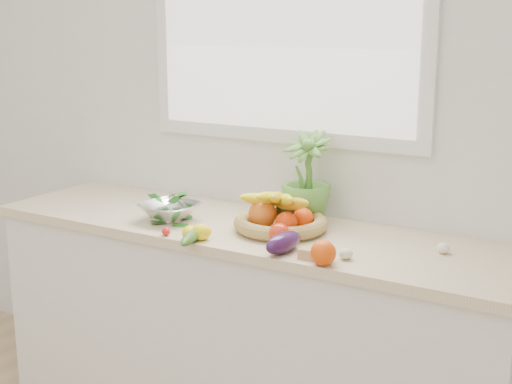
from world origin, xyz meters
The scene contains 20 objects.
back_wall centered at (0.00, 2.25, 1.35)m, with size 4.50×0.02×2.70m, color white.
counter_cabinet centered at (0.00, 1.95, 0.43)m, with size 2.20×0.58×0.86m, color silver.
countertop centered at (0.00, 1.95, 0.88)m, with size 2.24×0.62×0.04m, color beige.
window_frame centered at (0.00, 2.23, 1.75)m, with size 1.30×0.03×1.10m, color white.
window_pane centered at (0.00, 2.21, 1.75)m, with size 1.18×0.01×0.98m, color white.
orange_loose centered at (0.47, 1.67, 0.94)m, with size 0.09×0.09×0.09m, color #EA4707.
lemon_a centered at (-0.09, 1.67, 0.93)m, with size 0.06×0.07×0.06m, color yellow.
lemon_b centered at (-0.05, 1.69, 0.93)m, with size 0.06×0.08×0.06m, color yellow.
lemon_c centered at (0.45, 1.71, 0.93)m, with size 0.07×0.08×0.07m, color yellow.
apple centered at (0.23, 1.81, 0.94)m, with size 0.08×0.08×0.08m, color red.
ginger centered at (0.42, 1.71, 0.92)m, with size 0.11×0.04×0.03m, color tan.
garlic_a centered at (0.26, 1.91, 0.92)m, with size 0.05×0.05×0.04m, color white.
garlic_b centered at (0.78, 2.00, 0.92)m, with size 0.05×0.05×0.04m, color white.
garlic_c centered at (0.51, 1.77, 0.92)m, with size 0.05×0.05×0.04m, color white.
eggplant centered at (0.29, 1.72, 0.94)m, with size 0.07×0.19×0.08m, color #2C0F39.
cucumber centered at (-0.07, 1.67, 0.92)m, with size 0.05×0.26×0.05m, color #305D1B.
radish centered at (-0.20, 1.67, 0.92)m, with size 0.03×0.03×0.03m, color red.
potted_herb centered at (0.18, 2.11, 1.09)m, with size 0.21×0.21×0.37m, color #518B32.
fruit_basket centered at (0.14, 1.95, 0.95)m, with size 0.48×0.48×0.19m.
colander_with_spinach centered at (-0.31, 1.85, 0.96)m, with size 0.25×0.25×0.12m.
Camera 1 is at (1.45, -0.40, 1.70)m, focal length 50.00 mm.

